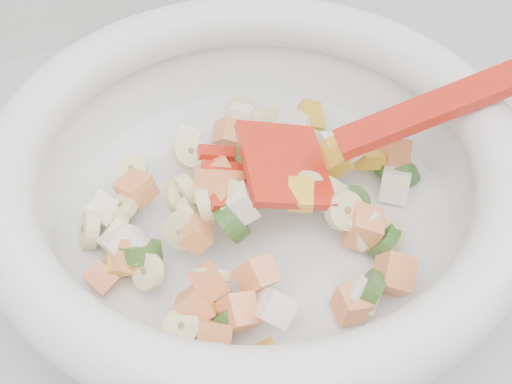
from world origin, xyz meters
name	(u,v)px	position (x,y,z in m)	size (l,w,h in m)	color
mixing_bowl	(257,184)	(-0.18, 1.44, 0.95)	(0.45, 0.36, 0.15)	silver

